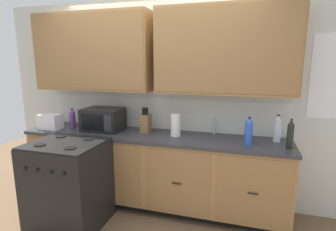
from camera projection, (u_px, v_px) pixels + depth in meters
ground_plane at (144, 217)px, 3.08m from camera, size 8.00×8.00×0.00m
wall_unit at (157, 71)px, 3.22m from camera, size 4.36×0.40×2.53m
counter_run at (152, 169)px, 3.27m from camera, size 3.19×0.64×0.92m
stove_range at (69, 184)px, 2.89m from camera, size 0.76×0.68×0.95m
microwave at (103, 119)px, 3.36m from camera, size 0.48×0.37×0.28m
toaster at (50, 122)px, 3.44m from camera, size 0.28×0.18×0.19m
knife_block at (146, 123)px, 3.28m from camera, size 0.11×0.14×0.31m
sink_faucet at (215, 126)px, 3.16m from camera, size 0.02×0.02×0.20m
paper_towel_roll at (176, 125)px, 3.10m from camera, size 0.12×0.12×0.26m
bottle_dark at (290, 134)px, 2.65m from camera, size 0.06×0.06×0.30m
bottle_violet at (73, 118)px, 3.47m from camera, size 0.07×0.07×0.26m
bottle_blue at (249, 132)px, 2.75m from camera, size 0.08×0.08×0.30m
bottle_clear at (277, 129)px, 2.87m from camera, size 0.08×0.08×0.30m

